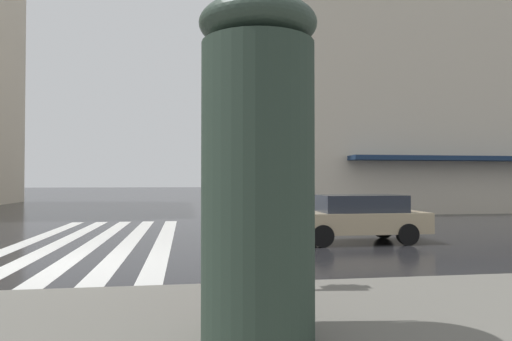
{
  "coord_description": "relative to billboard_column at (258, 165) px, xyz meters",
  "views": [
    {
      "loc": [
        -10.69,
        -2.69,
        1.85
      ],
      "look_at": [
        3.15,
        -4.78,
        2.14
      ],
      "focal_mm": 32.5,
      "sensor_mm": 36.0,
      "label": 1
    }
  ],
  "objects": [
    {
      "name": "ground_plane",
      "position": [
        5.82,
        3.44,
        -2.01
      ],
      "size": [
        220.0,
        220.0,
        0.0
      ],
      "primitive_type": "plane",
      "color": "black"
    },
    {
      "name": "zebra_crossing",
      "position": [
        9.82,
        3.41,
        -2.01
      ],
      "size": [
        13.0,
        4.5,
        0.01
      ],
      "color": "silver",
      "rests_on": "ground_plane"
    },
    {
      "name": "haussmann_block_corner",
      "position": [
        27.7,
        -17.72,
        8.69
      ],
      "size": [
        19.96,
        28.97,
        21.87
      ],
      "color": "beige",
      "rests_on": "ground_plane"
    },
    {
      "name": "billboard_column",
      "position": [
        0.0,
        0.0,
        0.0
      ],
      "size": [
        1.26,
        1.26,
        3.64
      ],
      "color": "#28382D",
      "rests_on": "sidewalk_pavement"
    },
    {
      "name": "traffic_signal_post",
      "position": [
        2.37,
        -0.07,
        0.56
      ],
      "size": [
        0.44,
        0.3,
        3.36
      ],
      "color": "#333338",
      "rests_on": "sidewalk_pavement"
    },
    {
      "name": "car_champagne",
      "position": [
        8.32,
        -4.27,
        -1.26
      ],
      "size": [
        1.85,
        4.1,
        1.41
      ],
      "color": "tan",
      "rests_on": "ground_plane"
    }
  ]
}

